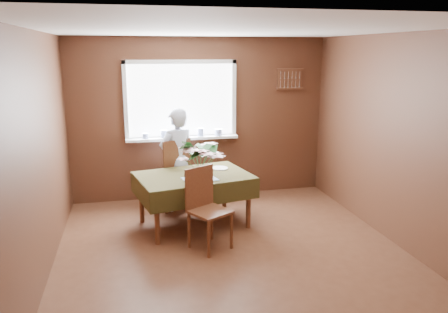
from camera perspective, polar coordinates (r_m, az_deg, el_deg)
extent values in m
plane|color=#512D1C|center=(5.12, 1.38, -12.95)|extent=(4.50, 4.50, 0.00)
plane|color=white|center=(4.58, 1.56, 16.26)|extent=(4.50, 4.50, 0.00)
plane|color=brown|center=(6.86, -3.11, 4.90)|extent=(4.00, 0.00, 4.00)
plane|color=brown|center=(2.67, 13.44, -9.74)|extent=(4.00, 0.00, 4.00)
plane|color=brown|center=(4.64, -23.24, -0.44)|extent=(0.00, 4.50, 4.50)
plane|color=brown|center=(5.52, 22.05, 1.77)|extent=(0.00, 4.50, 4.50)
cube|color=white|center=(6.76, -5.65, 7.30)|extent=(1.60, 0.01, 1.10)
cube|color=white|center=(6.71, -5.75, 12.21)|extent=(1.72, 0.06, 0.06)
cube|color=white|center=(6.84, -5.52, 2.45)|extent=(1.72, 0.06, 0.06)
cube|color=white|center=(6.70, -12.75, 6.97)|extent=(0.06, 0.06, 1.22)
cube|color=white|center=(6.90, 1.28, 7.48)|extent=(0.06, 0.06, 1.22)
cube|color=white|center=(6.77, -5.45, 2.42)|extent=(1.72, 0.20, 0.04)
cylinder|color=white|center=(6.69, -10.23, 2.66)|extent=(0.09, 0.09, 0.08)
cylinder|color=white|center=(6.70, -7.83, 2.93)|extent=(0.11, 0.11, 0.12)
cylinder|color=white|center=(6.73, -5.44, 2.94)|extent=(0.12, 0.12, 0.09)
cylinder|color=white|center=(6.77, -3.08, 3.19)|extent=(0.10, 0.10, 0.13)
cylinder|color=white|center=(6.82, -0.74, 3.19)|extent=(0.11, 0.11, 0.10)
cube|color=brown|center=(7.15, 8.57, 9.97)|extent=(0.40, 0.03, 0.30)
cube|color=brown|center=(7.13, 8.66, 11.16)|extent=(0.44, 0.04, 0.03)
cube|color=brown|center=(7.15, 8.57, 8.76)|extent=(0.44, 0.04, 0.03)
cylinder|color=brown|center=(5.35, -8.74, -8.05)|extent=(0.06, 0.06, 0.65)
cylinder|color=brown|center=(5.78, 3.21, -6.26)|extent=(0.06, 0.06, 0.65)
cylinder|color=brown|center=(6.06, -10.75, -5.52)|extent=(0.06, 0.06, 0.65)
cylinder|color=brown|center=(6.44, 0.02, -4.12)|extent=(0.06, 0.06, 0.65)
cube|color=brown|center=(5.77, -4.00, -2.68)|extent=(1.54, 1.18, 0.04)
cube|color=black|center=(5.76, -4.00, -2.45)|extent=(1.61, 1.25, 0.01)
cube|color=black|center=(5.37, -2.15, -5.15)|extent=(1.41, 0.30, 0.26)
cube|color=black|center=(6.24, -5.55, -2.49)|extent=(1.41, 0.30, 0.26)
cube|color=black|center=(5.60, -10.91, -4.57)|extent=(0.21, 0.96, 0.26)
cube|color=black|center=(6.07, 2.40, -2.89)|extent=(0.21, 0.96, 0.26)
cube|color=#4EB5DD|center=(5.55, -3.17, -2.96)|extent=(0.47, 0.38, 0.01)
cylinder|color=brown|center=(6.85, -6.52, -3.81)|extent=(0.04, 0.04, 0.49)
cylinder|color=brown|center=(6.66, -9.35, -4.43)|extent=(0.04, 0.04, 0.49)
cylinder|color=brown|center=(6.54, -4.65, -4.62)|extent=(0.04, 0.04, 0.49)
cylinder|color=brown|center=(6.34, -7.56, -5.30)|extent=(0.04, 0.04, 0.49)
cube|color=brown|center=(6.52, -7.09, -2.36)|extent=(0.61, 0.61, 0.03)
cube|color=brown|center=(6.27, -6.13, -0.26)|extent=(0.42, 0.23, 0.54)
cylinder|color=brown|center=(5.01, -2.01, -10.78)|extent=(0.04, 0.04, 0.44)
cylinder|color=brown|center=(5.22, 0.98, -9.68)|extent=(0.04, 0.04, 0.44)
cylinder|color=brown|center=(5.26, -4.58, -9.57)|extent=(0.04, 0.04, 0.44)
cylinder|color=brown|center=(5.47, -1.63, -8.60)|extent=(0.04, 0.04, 0.44)
cube|color=brown|center=(5.15, -1.83, -7.21)|extent=(0.57, 0.57, 0.03)
cube|color=brown|center=(5.20, -3.25, -3.96)|extent=(0.37, 0.24, 0.49)
imported|color=white|center=(6.35, -6.10, -0.43)|extent=(0.64, 0.53, 1.51)
cylinder|color=white|center=(5.60, -3.16, -2.15)|extent=(0.11, 0.11, 0.13)
cylinder|color=#33662D|center=(5.57, -3.18, -1.10)|extent=(0.06, 0.06, 0.10)
cylinder|color=white|center=(6.03, -0.56, -1.54)|extent=(0.29, 0.29, 0.01)
cube|color=silver|center=(5.59, -1.96, -2.75)|extent=(0.04, 0.20, 0.00)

